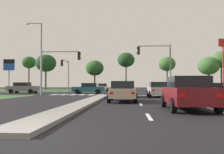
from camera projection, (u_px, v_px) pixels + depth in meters
name	position (u px, v px, depth m)	size (l,w,h in m)	color
ground_plane	(109.00, 93.00, 35.26)	(200.00, 200.00, 0.00)	black
grass_verge_far_left	(15.00, 90.00, 61.37)	(35.00, 35.00, 0.01)	#2D4C28
median_island_near	(87.00, 102.00, 16.31)	(1.20, 22.00, 0.14)	gray
median_island_far	(117.00, 90.00, 60.19)	(1.20, 36.00, 0.14)	gray
lane_dash_near	(149.00, 117.00, 9.11)	(0.14, 2.00, 0.01)	silver
lane_dash_second	(141.00, 104.00, 15.09)	(0.14, 2.00, 0.01)	silver
lane_dash_third	(137.00, 99.00, 21.08)	(0.14, 2.00, 0.01)	silver
edge_line_right	(188.00, 102.00, 16.86)	(0.14, 24.00, 0.01)	silver
stop_bar_near	(138.00, 95.00, 28.03)	(6.40, 0.50, 0.01)	silver
crosswalk_bar_near	(55.00, 95.00, 30.49)	(0.70, 2.80, 0.01)	silver
crosswalk_bar_second	(64.00, 95.00, 30.42)	(0.70, 2.80, 0.01)	silver
crosswalk_bar_third	(73.00, 95.00, 30.34)	(0.70, 2.80, 0.01)	silver
crosswalk_bar_fourth	(82.00, 95.00, 30.27)	(0.70, 2.80, 0.01)	silver
crosswalk_bar_fifth	(91.00, 95.00, 30.19)	(0.70, 2.80, 0.01)	silver
crosswalk_bar_sixth	(101.00, 95.00, 30.12)	(0.70, 2.80, 0.01)	silver
crosswalk_bar_seventh	(110.00, 95.00, 30.04)	(0.70, 2.80, 0.01)	silver
car_maroon_near	(187.00, 93.00, 11.72)	(2.08, 4.56, 1.59)	maroon
car_silver_second	(158.00, 89.00, 24.61)	(2.06, 4.63, 1.50)	#B7B7BC
car_grey_third	(23.00, 88.00, 35.75)	(4.51, 2.03, 1.59)	slate
car_white_fourth	(103.00, 87.00, 49.87)	(2.07, 4.40, 1.53)	silver
car_teal_fifth	(89.00, 88.00, 34.37)	(4.48, 1.96, 1.48)	#19565B
car_blue_sixth	(122.00, 89.00, 24.24)	(2.03, 4.50, 1.50)	navy
car_black_seventh	(214.00, 88.00, 33.16)	(4.52, 1.97, 1.50)	black
car_beige_eighth	(123.00, 91.00, 17.56)	(1.98, 4.62, 1.46)	#BCAD8E
traffic_signal_far_left	(66.00, 70.00, 40.81)	(0.32, 4.56, 5.44)	gray
traffic_signal_near_left	(56.00, 64.00, 29.18)	(4.87, 0.32, 5.43)	gray
traffic_signal_near_right	(158.00, 60.00, 28.40)	(3.98, 0.32, 6.00)	gray
street_lamp_second	(40.00, 54.00, 31.02)	(2.03, 0.65, 9.11)	gray
fastfood_pole_sign	(223.00, 53.00, 50.72)	(1.80, 0.40, 10.82)	red
fuel_price_totem	(9.00, 68.00, 39.90)	(1.80, 0.24, 5.41)	silver
treeline_near	(29.00, 63.00, 70.94)	(4.02, 4.02, 9.50)	#423323
treeline_second	(46.00, 63.00, 66.23)	(5.51, 5.51, 9.49)	#423323
treeline_third	(95.00, 68.00, 70.38)	(5.15, 5.15, 8.30)	#423323
treeline_fourth	(126.00, 60.00, 68.37)	(4.77, 4.77, 10.28)	#423323
treeline_fifth	(167.00, 64.00, 69.62)	(4.77, 4.77, 9.25)	#423323
treeline_sixth	(209.00, 66.00, 64.07)	(5.55, 5.55, 8.62)	#423323
treeline_seventh	(221.00, 60.00, 64.49)	(5.03, 5.03, 10.07)	#423323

